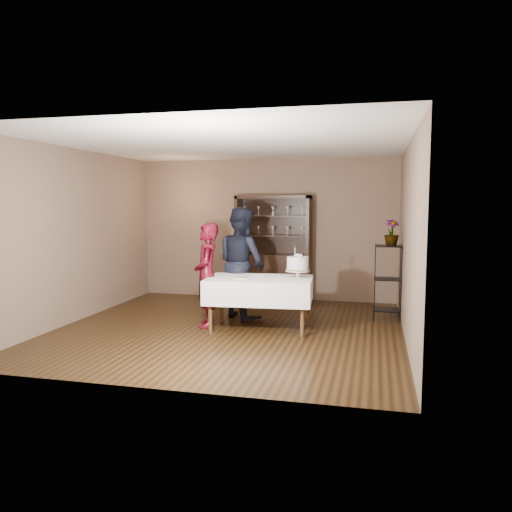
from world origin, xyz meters
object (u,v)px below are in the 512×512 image
object	(u,v)px
cake_table	(259,290)
man	(242,263)
potted_plant	(392,233)
plant_etagere	(388,279)
woman	(207,275)
china_hutch	(273,266)
cake	(298,265)

from	to	relation	value
cake_table	man	bearing A→B (deg)	123.86
cake_table	man	distance (m)	0.88
man	potted_plant	xyz separation A→B (m)	(2.34, 0.40, 0.50)
plant_etagere	cake_table	world-z (taller)	plant_etagere
woman	china_hutch	bearing A→B (deg)	148.88
plant_etagere	woman	size ratio (longest dim) A/B	0.77
china_hutch	man	distance (m)	1.51
china_hutch	plant_etagere	world-z (taller)	china_hutch
china_hutch	potted_plant	distance (m)	2.49
cake_table	potted_plant	world-z (taller)	potted_plant
plant_etagere	cake_table	size ratio (longest dim) A/B	0.75
plant_etagere	cake	xyz separation A→B (m)	(-1.30, -0.98, 0.31)
plant_etagere	cake_table	bearing A→B (deg)	-149.09
potted_plant	cake_table	bearing A→B (deg)	-150.22
woman	man	bearing A→B (deg)	137.18
china_hutch	potted_plant	size ratio (longest dim) A/B	4.86
plant_etagere	woman	bearing A→B (deg)	-156.94
china_hutch	man	xyz separation A→B (m)	(-0.22, -1.48, 0.23)
cake	china_hutch	bearing A→B (deg)	110.93
man	cake	distance (m)	1.14
cake_table	woman	distance (m)	0.83
cake_table	woman	size ratio (longest dim) A/B	1.02
man	cake	bearing A→B (deg)	-168.91
china_hutch	cake_table	distance (m)	2.17
man	woman	bearing A→B (deg)	103.37
cake_table	woman	xyz separation A→B (m)	(-0.81, -0.02, 0.20)
man	cake_table	bearing A→B (deg)	163.68
cake	potted_plant	world-z (taller)	potted_plant
china_hutch	cake	world-z (taller)	china_hutch
plant_etagere	cake	bearing A→B (deg)	-143.22
man	china_hutch	bearing A→B (deg)	-58.81
plant_etagere	woman	xyz separation A→B (m)	(-2.65, -1.13, 0.13)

